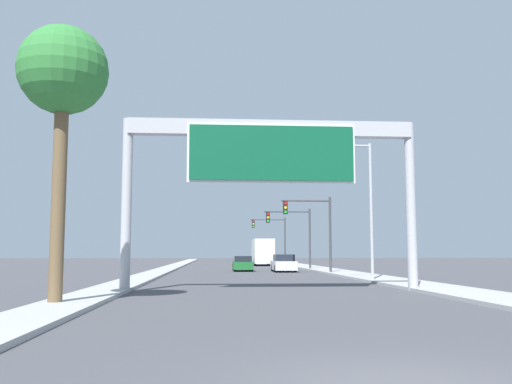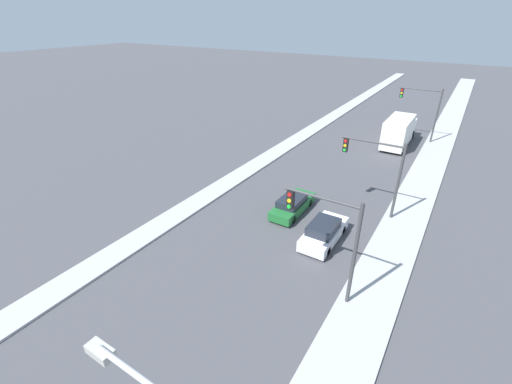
{
  "view_description": "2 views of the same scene",
  "coord_description": "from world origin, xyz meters",
  "px_view_note": "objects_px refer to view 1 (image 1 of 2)",
  "views": [
    {
      "loc": [
        -2.51,
        -7.5,
        1.77
      ],
      "look_at": [
        0.0,
        27.66,
        5.46
      ],
      "focal_mm": 40.0,
      "sensor_mm": 36.0,
      "label": 1
    },
    {
      "loc": [
        9.79,
        24.0,
        13.84
      ],
      "look_at": [
        -1.37,
        41.79,
        2.78
      ],
      "focal_mm": 24.0,
      "sensor_mm": 36.0,
      "label": 2
    }
  ],
  "objects_px": {
    "traffic_light_near_intersection": "(315,222)",
    "traffic_light_mid_block": "(295,228)",
    "street_lamp_right": "(367,199)",
    "truck_box_primary": "(262,252)",
    "palm_tree_foreground": "(63,77)",
    "sign_gantry": "(271,155)",
    "car_mid_right": "(243,264)",
    "car_mid_left": "(284,264)",
    "traffic_light_far_intersection": "(274,233)"
  },
  "relations": [
    {
      "from": "traffic_light_mid_block",
      "to": "traffic_light_far_intersection",
      "type": "height_order",
      "value": "traffic_light_far_intersection"
    },
    {
      "from": "truck_box_primary",
      "to": "palm_tree_foreground",
      "type": "height_order",
      "value": "palm_tree_foreground"
    },
    {
      "from": "sign_gantry",
      "to": "traffic_light_mid_block",
      "type": "distance_m",
      "value": 30.64
    },
    {
      "from": "sign_gantry",
      "to": "palm_tree_foreground",
      "type": "xyz_separation_m",
      "value": [
        -7.68,
        -6.28,
        1.53
      ]
    },
    {
      "from": "sign_gantry",
      "to": "traffic_light_near_intersection",
      "type": "xyz_separation_m",
      "value": [
        5.48,
        20.11,
        -1.98
      ]
    },
    {
      "from": "truck_box_primary",
      "to": "traffic_light_mid_block",
      "type": "distance_m",
      "value": 17.49
    },
    {
      "from": "car_mid_left",
      "to": "truck_box_primary",
      "type": "xyz_separation_m",
      "value": [
        -0.0,
        22.6,
        0.98
      ]
    },
    {
      "from": "car_mid_right",
      "to": "traffic_light_mid_block",
      "type": "bearing_deg",
      "value": 30.28
    },
    {
      "from": "palm_tree_foreground",
      "to": "street_lamp_right",
      "type": "distance_m",
      "value": 20.53
    },
    {
      "from": "traffic_light_mid_block",
      "to": "street_lamp_right",
      "type": "height_order",
      "value": "street_lamp_right"
    },
    {
      "from": "car_mid_right",
      "to": "traffic_light_mid_block",
      "type": "relative_size",
      "value": 0.8
    },
    {
      "from": "car_mid_left",
      "to": "traffic_light_near_intersection",
      "type": "height_order",
      "value": "traffic_light_near_intersection"
    },
    {
      "from": "car_mid_left",
      "to": "traffic_light_near_intersection",
      "type": "relative_size",
      "value": 0.75
    },
    {
      "from": "traffic_light_mid_block",
      "to": "traffic_light_far_intersection",
      "type": "bearing_deg",
      "value": 89.99
    },
    {
      "from": "truck_box_primary",
      "to": "traffic_light_near_intersection",
      "type": "bearing_deg",
      "value": -85.84
    },
    {
      "from": "traffic_light_far_intersection",
      "to": "palm_tree_foreground",
      "type": "relative_size",
      "value": 0.67
    },
    {
      "from": "traffic_light_far_intersection",
      "to": "street_lamp_right",
      "type": "xyz_separation_m",
      "value": [
        1.31,
        -41.88,
        0.62
      ]
    },
    {
      "from": "car_mid_left",
      "to": "traffic_light_far_intersection",
      "type": "distance_m",
      "value": 25.67
    },
    {
      "from": "street_lamp_right",
      "to": "truck_box_primary",
      "type": "bearing_deg",
      "value": 94.49
    },
    {
      "from": "traffic_light_near_intersection",
      "to": "palm_tree_foreground",
      "type": "bearing_deg",
      "value": -116.5
    },
    {
      "from": "palm_tree_foreground",
      "to": "sign_gantry",
      "type": "bearing_deg",
      "value": 39.28
    },
    {
      "from": "traffic_light_near_intersection",
      "to": "street_lamp_right",
      "type": "xyz_separation_m",
      "value": [
        1.09,
        -11.88,
        0.76
      ]
    },
    {
      "from": "traffic_light_near_intersection",
      "to": "street_lamp_right",
      "type": "bearing_deg",
      "value": -84.74
    },
    {
      "from": "traffic_light_near_intersection",
      "to": "truck_box_primary",
      "type": "bearing_deg",
      "value": 94.16
    },
    {
      "from": "car_mid_right",
      "to": "traffic_light_near_intersection",
      "type": "bearing_deg",
      "value": -51.63
    },
    {
      "from": "truck_box_primary",
      "to": "palm_tree_foreground",
      "type": "bearing_deg",
      "value": -101.77
    },
    {
      "from": "sign_gantry",
      "to": "traffic_light_near_intersection",
      "type": "height_order",
      "value": "sign_gantry"
    },
    {
      "from": "traffic_light_mid_block",
      "to": "street_lamp_right",
      "type": "distance_m",
      "value": 21.93
    },
    {
      "from": "palm_tree_foreground",
      "to": "car_mid_left",
      "type": "bearing_deg",
      "value": 70.19
    },
    {
      "from": "sign_gantry",
      "to": "street_lamp_right",
      "type": "distance_m",
      "value": 10.61
    },
    {
      "from": "sign_gantry",
      "to": "car_mid_right",
      "type": "height_order",
      "value": "sign_gantry"
    },
    {
      "from": "car_mid_right",
      "to": "traffic_light_mid_block",
      "type": "xyz_separation_m",
      "value": [
        5.27,
        3.08,
        3.4
      ]
    },
    {
      "from": "sign_gantry",
      "to": "palm_tree_foreground",
      "type": "distance_m",
      "value": 10.04
    },
    {
      "from": "sign_gantry",
      "to": "car_mid_left",
      "type": "relative_size",
      "value": 2.9
    },
    {
      "from": "sign_gantry",
      "to": "traffic_light_near_intersection",
      "type": "bearing_deg",
      "value": 74.75
    },
    {
      "from": "sign_gantry",
      "to": "traffic_light_far_intersection",
      "type": "height_order",
      "value": "sign_gantry"
    },
    {
      "from": "palm_tree_foreground",
      "to": "car_mid_right",
      "type": "bearing_deg",
      "value": 77.02
    },
    {
      "from": "car_mid_right",
      "to": "traffic_light_far_intersection",
      "type": "relative_size",
      "value": 0.75
    },
    {
      "from": "sign_gantry",
      "to": "palm_tree_foreground",
      "type": "height_order",
      "value": "palm_tree_foreground"
    },
    {
      "from": "traffic_light_far_intersection",
      "to": "car_mid_left",
      "type": "bearing_deg",
      "value": -93.99
    },
    {
      "from": "car_mid_left",
      "to": "traffic_light_near_intersection",
      "type": "bearing_deg",
      "value": -66.87
    },
    {
      "from": "car_mid_left",
      "to": "palm_tree_foreground",
      "type": "distance_m",
      "value": 33.71
    },
    {
      "from": "car_mid_right",
      "to": "truck_box_primary",
      "type": "bearing_deg",
      "value": 80.23
    },
    {
      "from": "traffic_light_near_intersection",
      "to": "street_lamp_right",
      "type": "relative_size",
      "value": 0.74
    },
    {
      "from": "traffic_light_mid_block",
      "to": "truck_box_primary",
      "type": "bearing_deg",
      "value": 95.85
    },
    {
      "from": "traffic_light_near_intersection",
      "to": "traffic_light_mid_block",
      "type": "distance_m",
      "value": 10.0
    },
    {
      "from": "car_mid_left",
      "to": "truck_box_primary",
      "type": "distance_m",
      "value": 22.62
    },
    {
      "from": "traffic_light_near_intersection",
      "to": "palm_tree_foreground",
      "type": "distance_m",
      "value": 29.7
    },
    {
      "from": "truck_box_primary",
      "to": "palm_tree_foreground",
      "type": "distance_m",
      "value": 55.11
    },
    {
      "from": "traffic_light_mid_block",
      "to": "palm_tree_foreground",
      "type": "height_order",
      "value": "palm_tree_foreground"
    }
  ]
}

